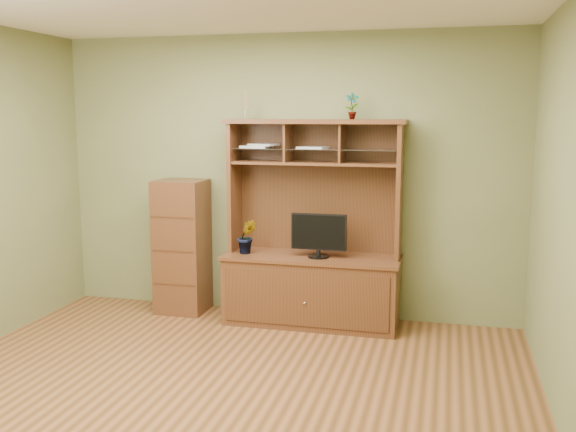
% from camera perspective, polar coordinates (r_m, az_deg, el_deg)
% --- Properties ---
extents(room, '(4.54, 4.04, 2.74)m').
position_cam_1_polar(room, '(4.31, -6.84, 1.00)').
color(room, '#533317').
rests_on(room, ground).
extents(media_hutch, '(1.66, 0.61, 1.90)m').
position_cam_1_polar(media_hutch, '(6.01, 2.16, -4.67)').
color(media_hutch, '#402012').
rests_on(media_hutch, room).
extents(monitor, '(0.51, 0.19, 0.40)m').
position_cam_1_polar(monitor, '(5.84, 2.74, -1.67)').
color(monitor, black).
rests_on(monitor, media_hutch).
extents(orchid_plant, '(0.22, 0.19, 0.33)m').
position_cam_1_polar(orchid_plant, '(6.02, -3.67, -1.83)').
color(orchid_plant, '#255B1F').
rests_on(orchid_plant, media_hutch).
extents(top_plant, '(0.14, 0.11, 0.24)m').
position_cam_1_polar(top_plant, '(5.85, 5.69, 9.72)').
color(top_plant, '#2C6924').
rests_on(top_plant, media_hutch).
extents(reed_diffuser, '(0.05, 0.05, 0.26)m').
position_cam_1_polar(reed_diffuser, '(6.08, -3.78, 9.57)').
color(reed_diffuser, silver).
rests_on(reed_diffuser, media_hutch).
extents(magazines, '(0.84, 0.25, 0.04)m').
position_cam_1_polar(magazines, '(6.00, -0.99, 6.21)').
color(magazines, '#ACACB1').
rests_on(magazines, media_hutch).
extents(side_cabinet, '(0.47, 0.43, 1.31)m').
position_cam_1_polar(side_cabinet, '(6.41, -9.40, -2.68)').
color(side_cabinet, '#402012').
rests_on(side_cabinet, room).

